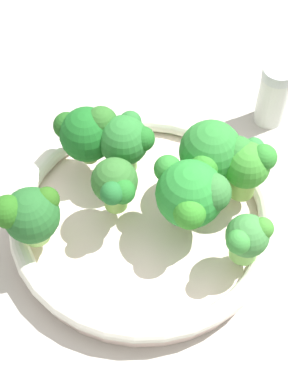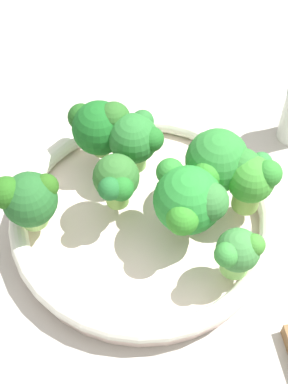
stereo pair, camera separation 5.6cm
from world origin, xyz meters
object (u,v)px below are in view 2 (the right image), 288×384
at_px(broccoli_floret_6, 238,252).
at_px(broccoli_floret_0, 190,201).
at_px(broccoli_floret_2, 253,180).
at_px(broccoli_floret_4, 219,162).
at_px(broccoli_floret_5, 136,139).
at_px(broccoli_floret_1, 100,126).
at_px(broccoli_floret_3, 116,180).
at_px(bowl, 144,219).
at_px(broccoli_floret_7, 28,199).

bearing_deg(broccoli_floret_6, broccoli_floret_0, -70.93).
bearing_deg(broccoli_floret_2, broccoli_floret_6, 53.91).
relative_size(broccoli_floret_4, broccoli_floret_5, 1.13).
height_order(broccoli_floret_1, broccoli_floret_3, broccoli_floret_1).
distance_m(broccoli_floret_4, broccoli_floret_5, 0.09).
xyz_separation_m(bowl, broccoli_floret_6, (-0.06, 0.09, 0.05)).
height_order(broccoli_floret_2, broccoli_floret_3, broccoli_floret_2).
xyz_separation_m(bowl, broccoli_floret_5, (-0.01, -0.06, 0.06)).
bearing_deg(bowl, broccoli_floret_4, 178.25).
bearing_deg(broccoli_floret_5, broccoli_floret_3, 49.73).
bearing_deg(broccoli_floret_5, broccoli_floret_2, 134.41).
bearing_deg(bowl, broccoli_floret_6, 120.59).
xyz_separation_m(broccoli_floret_4, broccoli_floret_7, (0.19, -0.03, -0.01)).
bearing_deg(broccoli_floret_5, broccoli_floret_4, 136.66).
bearing_deg(broccoli_floret_4, broccoli_floret_7, -8.84).
bearing_deg(broccoli_floret_0, broccoli_floret_7, -22.40).
bearing_deg(broccoli_floret_3, broccoli_floret_1, -95.61).
relative_size(broccoli_floret_5, broccoli_floret_6, 1.27).
bearing_deg(broccoli_floret_3, bowl, 143.94).
bearing_deg(broccoli_floret_7, broccoli_floret_6, 143.69).
height_order(broccoli_floret_3, broccoli_floret_6, broccoli_floret_3).
xyz_separation_m(bowl, broccoli_floret_4, (-0.08, 0.00, 0.06)).
xyz_separation_m(broccoli_floret_0, broccoli_floret_5, (0.02, -0.09, -0.00)).
relative_size(bowl, broccoli_floret_0, 3.55).
distance_m(bowl, broccoli_floret_7, 0.12).
relative_size(bowl, broccoli_floret_4, 3.63).
relative_size(broccoli_floret_0, broccoli_floret_3, 1.24).
distance_m(broccoli_floret_0, broccoli_floret_3, 0.08).
bearing_deg(broccoli_floret_7, broccoli_floret_3, 173.35).
bearing_deg(broccoli_floret_4, broccoli_floret_1, -44.36).
xyz_separation_m(broccoli_floret_5, broccoli_floret_6, (-0.04, 0.15, -0.01)).
distance_m(bowl, broccoli_floret_4, 0.10).
height_order(bowl, broccoli_floret_4, broccoli_floret_4).
distance_m(broccoli_floret_2, broccoli_floret_4, 0.04).
height_order(broccoli_floret_0, broccoli_floret_2, broccoli_floret_0).
relative_size(broccoli_floret_3, broccoli_floret_5, 0.93).
xyz_separation_m(broccoli_floret_2, broccoli_floret_6, (0.05, 0.06, -0.01)).
xyz_separation_m(bowl, broccoli_floret_7, (0.11, -0.03, 0.05)).
xyz_separation_m(bowl, broccoli_floret_0, (-0.03, 0.03, 0.06)).
distance_m(bowl, broccoli_floret_1, 0.11).
bearing_deg(bowl, broccoli_floret_5, -102.44).
distance_m(bowl, broccoli_floret_2, 0.12).
bearing_deg(broccoli_floret_6, broccoli_floret_3, -54.64).
bearing_deg(broccoli_floret_4, bowl, -1.75).
relative_size(broccoli_floret_1, broccoli_floret_4, 0.90).
xyz_separation_m(broccoli_floret_0, broccoli_floret_1, (0.05, -0.12, -0.00)).
bearing_deg(broccoli_floret_4, broccoli_floret_0, 33.86).
height_order(broccoli_floret_0, broccoli_floret_4, broccoli_floret_4).
distance_m(broccoli_floret_2, broccoli_floret_6, 0.08).
relative_size(broccoli_floret_1, broccoli_floret_2, 1.01).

